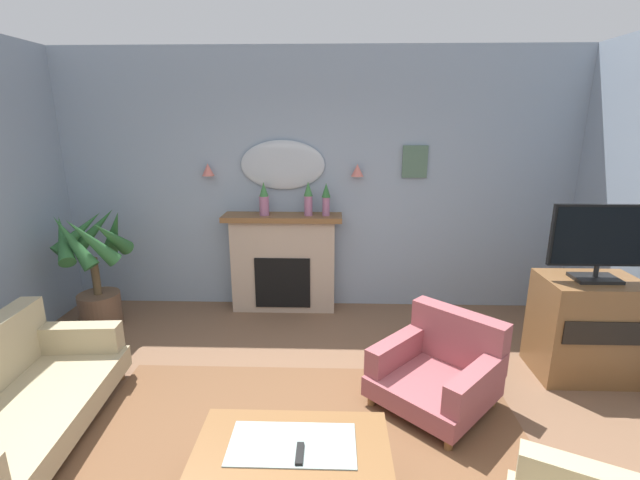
# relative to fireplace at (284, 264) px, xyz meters

# --- Properties ---
(wall_back) EXTENTS (6.91, 0.10, 2.99)m
(wall_back) POSITION_rel_fireplace_xyz_m (0.39, 0.22, 0.92)
(wall_back) COLOR #8C9EB2
(wall_back) RESTS_ON ground
(patterned_rug) EXTENTS (3.20, 2.40, 0.01)m
(patterned_rug) POSITION_rel_fireplace_xyz_m (0.39, -2.53, -0.56)
(patterned_rug) COLOR brown
(patterned_rug) RESTS_ON ground
(fireplace) EXTENTS (1.36, 0.36, 1.16)m
(fireplace) POSITION_rel_fireplace_xyz_m (0.00, 0.00, 0.00)
(fireplace) COLOR tan
(fireplace) RESTS_ON ground
(mantel_vase_centre) EXTENTS (0.11, 0.11, 0.38)m
(mantel_vase_centre) POSITION_rel_fireplace_xyz_m (-0.20, -0.03, 0.77)
(mantel_vase_centre) COLOR #9E6084
(mantel_vase_centre) RESTS_ON fireplace
(mantel_vase_right) EXTENTS (0.10, 0.10, 0.38)m
(mantel_vase_right) POSITION_rel_fireplace_xyz_m (0.30, -0.03, 0.79)
(mantel_vase_right) COLOR #9E6084
(mantel_vase_right) RESTS_ON fireplace
(mantel_vase_left) EXTENTS (0.10, 0.10, 0.37)m
(mantel_vase_left) POSITION_rel_fireplace_xyz_m (0.50, -0.03, 0.79)
(mantel_vase_left) COLOR #9E6084
(mantel_vase_left) RESTS_ON fireplace
(wall_mirror) EXTENTS (0.96, 0.06, 0.56)m
(wall_mirror) POSITION_rel_fireplace_xyz_m (-0.00, 0.14, 1.14)
(wall_mirror) COLOR #B2BCC6
(wall_sconce_left) EXTENTS (0.14, 0.14, 0.14)m
(wall_sconce_left) POSITION_rel_fireplace_xyz_m (-0.85, 0.09, 1.09)
(wall_sconce_left) COLOR #D17066
(wall_sconce_right) EXTENTS (0.14, 0.14, 0.14)m
(wall_sconce_right) POSITION_rel_fireplace_xyz_m (0.85, 0.09, 1.09)
(wall_sconce_right) COLOR #D17066
(framed_picture) EXTENTS (0.28, 0.03, 0.36)m
(framed_picture) POSITION_rel_fireplace_xyz_m (1.50, 0.15, 1.18)
(framed_picture) COLOR #4C6B56
(coffee_table) EXTENTS (1.10, 0.60, 0.45)m
(coffee_table) POSITION_rel_fireplace_xyz_m (0.36, -2.81, -0.19)
(coffee_table) COLOR brown
(coffee_table) RESTS_ON ground
(tv_remote) EXTENTS (0.04, 0.16, 0.02)m
(tv_remote) POSITION_rel_fireplace_xyz_m (0.41, -2.89, -0.12)
(tv_remote) COLOR black
(tv_remote) RESTS_ON coffee_table
(floral_couch) EXTENTS (0.98, 1.77, 0.76)m
(floral_couch) POSITION_rel_fireplace_xyz_m (-1.68, -2.33, -0.25)
(floral_couch) COLOR tan
(floral_couch) RESTS_ON ground
(armchair_near_fireplace) EXTENTS (1.14, 1.15, 0.71)m
(armchair_near_fireplace) POSITION_rel_fireplace_xyz_m (1.44, -1.76, -0.27)
(armchair_near_fireplace) COLOR #934C51
(armchair_near_fireplace) RESTS_ON ground
(tv_cabinet) EXTENTS (0.80, 0.57, 0.90)m
(tv_cabinet) POSITION_rel_fireplace_xyz_m (2.80, -1.31, -0.12)
(tv_cabinet) COLOR brown
(tv_cabinet) RESTS_ON ground
(tv_flatscreen) EXTENTS (0.84, 0.24, 0.65)m
(tv_flatscreen) POSITION_rel_fireplace_xyz_m (2.80, -1.33, 0.68)
(tv_flatscreen) COLOR black
(tv_flatscreen) RESTS_ON tv_cabinet
(potted_plant_tall_palm) EXTENTS (0.85, 0.86, 1.33)m
(potted_plant_tall_palm) POSITION_rel_fireplace_xyz_m (-1.96, -0.53, 0.14)
(potted_plant_tall_palm) COLOR brown
(potted_plant_tall_palm) RESTS_ON ground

